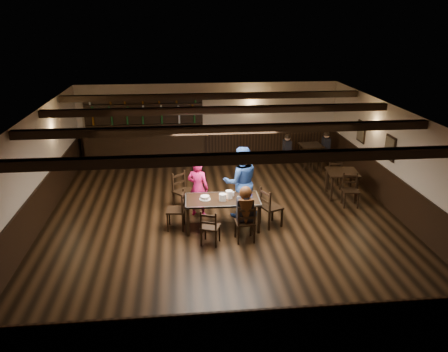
{
  "coord_description": "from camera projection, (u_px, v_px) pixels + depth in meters",
  "views": [
    {
      "loc": [
        -1.01,
        -10.0,
        4.91
      ],
      "look_at": [
        0.04,
        0.2,
        1.09
      ],
      "focal_mm": 35.0,
      "sensor_mm": 36.0,
      "label": 1
    }
  ],
  "objects": [
    {
      "name": "woman_pink",
      "position": [
        198.0,
        188.0,
        11.09
      ],
      "size": [
        0.64,
        0.54,
        1.5
      ],
      "primitive_type": "imported",
      "rotation": [
        0.0,
        0.0,
        2.76
      ],
      "color": "#DF2851",
      "rests_on": "ground"
    },
    {
      "name": "chair_end_right",
      "position": [
        268.0,
        205.0,
        10.55
      ],
      "size": [
        0.59,
        0.6,
        0.99
      ],
      "color": "black",
      "rests_on": "ground"
    },
    {
      "name": "bg_patron_left",
      "position": [
        287.0,
        145.0,
        14.53
      ],
      "size": [
        0.24,
        0.36,
        0.71
      ],
      "color": "black",
      "rests_on": "ground"
    },
    {
      "name": "plate_stack_a",
      "position": [
        223.0,
        197.0,
        10.34
      ],
      "size": [
        0.17,
        0.17,
        0.16
      ],
      "primitive_type": "cylinder",
      "color": "white",
      "rests_on": "dining_table"
    },
    {
      "name": "chair_near_left",
      "position": [
        210.0,
        225.0,
        9.7
      ],
      "size": [
        0.5,
        0.49,
        0.85
      ],
      "color": "black",
      "rests_on": "ground"
    },
    {
      "name": "bg_patron_right",
      "position": [
        326.0,
        142.0,
        14.78
      ],
      "size": [
        0.23,
        0.36,
        0.73
      ],
      "color": "black",
      "rests_on": "ground"
    },
    {
      "name": "menu_red",
      "position": [
        245.0,
        199.0,
        10.41
      ],
      "size": [
        0.36,
        0.32,
        0.0
      ],
      "primitive_type": "cube",
      "rotation": [
        0.0,
        0.0,
        0.47
      ],
      "color": "maroon",
      "rests_on": "dining_table"
    },
    {
      "name": "drink_glass",
      "position": [
        233.0,
        194.0,
        10.6
      ],
      "size": [
        0.07,
        0.07,
        0.1
      ],
      "primitive_type": "cylinder",
      "color": "silver",
      "rests_on": "dining_table"
    },
    {
      "name": "bar_counter",
      "position": [
        146.0,
        143.0,
        15.06
      ],
      "size": [
        4.2,
        0.7,
        2.2
      ],
      "color": "black",
      "rests_on": "ground"
    },
    {
      "name": "room_shell",
      "position": [
        223.0,
        153.0,
        10.56
      ],
      "size": [
        9.02,
        10.02,
        2.71
      ],
      "color": "beige",
      "rests_on": "ground"
    },
    {
      "name": "chair_near_right",
      "position": [
        246.0,
        221.0,
        9.82
      ],
      "size": [
        0.46,
        0.44,
        0.92
      ],
      "color": "black",
      "rests_on": "ground"
    },
    {
      "name": "plate_stack_b",
      "position": [
        229.0,
        194.0,
        10.45
      ],
      "size": [
        0.16,
        0.16,
        0.19
      ],
      "primitive_type": "cylinder",
      "color": "white",
      "rests_on": "dining_table"
    },
    {
      "name": "ground",
      "position": [
        223.0,
        219.0,
        11.13
      ],
      "size": [
        10.0,
        10.0,
        0.0
      ],
      "primitive_type": "plane",
      "color": "black",
      "rests_on": "ground"
    },
    {
      "name": "tea_light",
      "position": [
        224.0,
        197.0,
        10.51
      ],
      "size": [
        0.06,
        0.06,
        0.06
      ],
      "color": "#A5A8AD",
      "rests_on": "dining_table"
    },
    {
      "name": "menu_blue",
      "position": [
        247.0,
        195.0,
        10.65
      ],
      "size": [
        0.32,
        0.27,
        0.0
      ],
      "primitive_type": "cube",
      "rotation": [
        0.0,
        0.0,
        -0.33
      ],
      "color": "#0D0F42",
      "rests_on": "dining_table"
    },
    {
      "name": "seated_person",
      "position": [
        245.0,
        206.0,
        9.76
      ],
      "size": [
        0.37,
        0.56,
        0.91
      ],
      "color": "black",
      "rests_on": "ground"
    },
    {
      "name": "dining_table",
      "position": [
        222.0,
        201.0,
        10.47
      ],
      "size": [
        1.8,
        0.93,
        0.75
      ],
      "color": "black",
      "rests_on": "ground"
    },
    {
      "name": "chair_far_pushed",
      "position": [
        182.0,
        188.0,
        11.53
      ],
      "size": [
        0.66,
        0.65,
        1.02
      ],
      "color": "black",
      "rests_on": "ground"
    },
    {
      "name": "chair_end_left",
      "position": [
        179.0,
        207.0,
        10.47
      ],
      "size": [
        0.47,
        0.48,
        0.96
      ],
      "color": "black",
      "rests_on": "ground"
    },
    {
      "name": "pepper_shaker",
      "position": [
        240.0,
        198.0,
        10.34
      ],
      "size": [
        0.04,
        0.04,
        0.1
      ],
      "primitive_type": "cylinder",
      "color": "#A5A8AD",
      "rests_on": "dining_table"
    },
    {
      "name": "back_table_a",
      "position": [
        342.0,
        175.0,
        12.29
      ],
      "size": [
        0.93,
        0.93,
        0.75
      ],
      "color": "black",
      "rests_on": "ground"
    },
    {
      "name": "cake",
      "position": [
        205.0,
        198.0,
        10.41
      ],
      "size": [
        0.27,
        0.27,
        0.09
      ],
      "color": "white",
      "rests_on": "dining_table"
    },
    {
      "name": "back_table_b",
      "position": [
        311.0,
        148.0,
        14.81
      ],
      "size": [
        0.78,
        0.78,
        0.75
      ],
      "color": "black",
      "rests_on": "ground"
    },
    {
      "name": "man_blue",
      "position": [
        241.0,
        182.0,
        11.0
      ],
      "size": [
        0.96,
        0.78,
        1.85
      ],
      "primitive_type": "imported",
      "rotation": [
        0.0,
        0.0,
        3.23
      ],
      "color": "navy",
      "rests_on": "ground"
    },
    {
      "name": "salt_shaker",
      "position": [
        238.0,
        198.0,
        10.38
      ],
      "size": [
        0.04,
        0.04,
        0.09
      ],
      "primitive_type": "cylinder",
      "color": "silver",
      "rests_on": "dining_table"
    }
  ]
}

